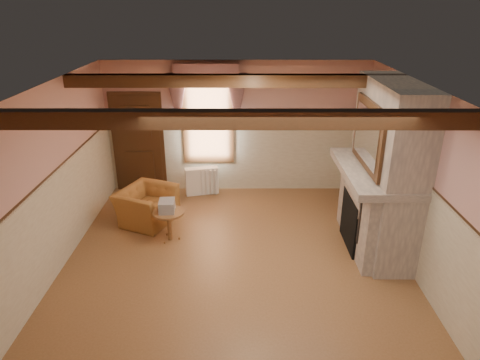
{
  "coord_description": "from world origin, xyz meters",
  "views": [
    {
      "loc": [
        0.09,
        -5.77,
        3.92
      ],
      "look_at": [
        0.08,
        0.8,
        1.13
      ],
      "focal_mm": 32.0,
      "sensor_mm": 36.0,
      "label": 1
    }
  ],
  "objects_px": {
    "side_table": "(169,226)",
    "bowl": "(372,161)",
    "armchair": "(147,205)",
    "oil_lamp": "(366,147)",
    "radiator": "(202,181)",
    "mantel_clock": "(365,148)"
  },
  "relations": [
    {
      "from": "bowl",
      "to": "mantel_clock",
      "type": "bearing_deg",
      "value": 90.0
    },
    {
      "from": "oil_lamp",
      "to": "bowl",
      "type": "bearing_deg",
      "value": -90.0
    },
    {
      "from": "bowl",
      "to": "oil_lamp",
      "type": "bearing_deg",
      "value": 90.0
    },
    {
      "from": "side_table",
      "to": "radiator",
      "type": "xyz_separation_m",
      "value": [
        0.41,
        1.93,
        0.02
      ]
    },
    {
      "from": "side_table",
      "to": "radiator",
      "type": "height_order",
      "value": "radiator"
    },
    {
      "from": "armchair",
      "to": "mantel_clock",
      "type": "xyz_separation_m",
      "value": [
        3.93,
        -0.17,
        1.19
      ]
    },
    {
      "from": "radiator",
      "to": "oil_lamp",
      "type": "distance_m",
      "value": 3.57
    },
    {
      "from": "side_table",
      "to": "oil_lamp",
      "type": "distance_m",
      "value": 3.67
    },
    {
      "from": "armchair",
      "to": "radiator",
      "type": "relative_size",
      "value": 1.44
    },
    {
      "from": "radiator",
      "to": "oil_lamp",
      "type": "xyz_separation_m",
      "value": [
        3.0,
        -1.48,
        1.26
      ]
    },
    {
      "from": "radiator",
      "to": "oil_lamp",
      "type": "height_order",
      "value": "oil_lamp"
    },
    {
      "from": "radiator",
      "to": "oil_lamp",
      "type": "relative_size",
      "value": 2.5
    },
    {
      "from": "armchair",
      "to": "radiator",
      "type": "bearing_deg",
      "value": -13.27
    },
    {
      "from": "radiator",
      "to": "oil_lamp",
      "type": "bearing_deg",
      "value": -39.89
    },
    {
      "from": "side_table",
      "to": "armchair",
      "type": "bearing_deg",
      "value": 127.82
    },
    {
      "from": "oil_lamp",
      "to": "side_table",
      "type": "bearing_deg",
      "value": -172.37
    },
    {
      "from": "radiator",
      "to": "bowl",
      "type": "height_order",
      "value": "bowl"
    },
    {
      "from": "bowl",
      "to": "mantel_clock",
      "type": "height_order",
      "value": "mantel_clock"
    },
    {
      "from": "bowl",
      "to": "radiator",
      "type": "bearing_deg",
      "value": 147.96
    },
    {
      "from": "armchair",
      "to": "oil_lamp",
      "type": "xyz_separation_m",
      "value": [
        3.93,
        -0.23,
        1.23
      ]
    },
    {
      "from": "side_table",
      "to": "bowl",
      "type": "relative_size",
      "value": 1.51
    },
    {
      "from": "radiator",
      "to": "bowl",
      "type": "distance_m",
      "value": 3.72
    }
  ]
}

